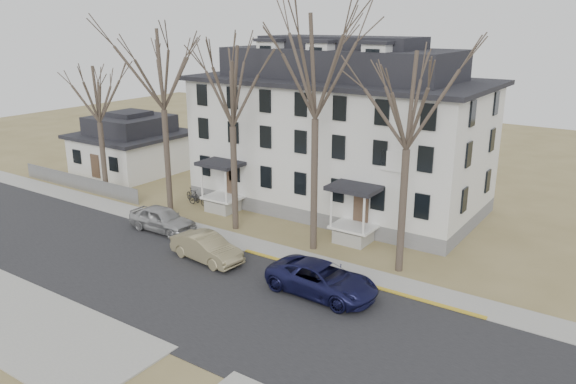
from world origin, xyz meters
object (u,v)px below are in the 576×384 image
Objects in this scene: tree_mid_left at (231,80)px; car_silver at (162,220)px; small_house at (132,146)px; tree_bungalow at (96,90)px; bicycle_left at (198,200)px; tree_far_left at (161,64)px; tree_mid_right at (410,94)px; car_tan at (207,248)px; tree_center at (316,59)px; boarding_house at (339,133)px; car_navy at (322,280)px; bicycle_right at (193,195)px.

tree_mid_left is 2.69× the size of car_silver.
small_house is 0.81× the size of tree_bungalow.
tree_bungalow is 11.09m from bicycle_left.
tree_far_left is 10.14m from bicycle_left.
tree_mid_right is 13.92m from car_tan.
tree_center reaches higher than small_house.
car_tan is at bearing -31.90° from tree_far_left.
car_tan is at bearing -94.51° from boarding_house.
car_silver is 13.13m from car_navy.
tree_center is (6.00, 0.00, 1.48)m from tree_mid_left.
bicycle_right is (-15.67, 7.32, -0.28)m from car_navy.
boarding_house reaches higher than small_house.
car_silver is (2.47, -3.08, -9.54)m from tree_far_left.
tree_far_left is 13.41m from car_tan.
bicycle_left is (11.72, -4.10, -1.80)m from small_house.
boarding_house is 1.63× the size of tree_mid_left.
bicycle_left is (-1.74, 5.18, -0.36)m from car_silver.
small_house is 15.00m from tree_far_left.
tree_far_left reaches higher than car_tan.
tree_mid_right is 7.47× the size of bicycle_right.
tree_center is (3.00, -8.15, 5.71)m from boarding_house.
tree_far_left reaches higher than tree_mid_left.
tree_center is at bearing 37.96° from car_navy.
tree_center reaches higher than tree_mid_left.
tree_far_left reaches higher than bicycle_right.
tree_center is 8.62× the size of bicycle_right.
boarding_house is 1.63× the size of tree_mid_right.
tree_far_left reaches higher than bicycle_left.
tree_far_left is at bearing -29.39° from small_house.
bicycle_right is (-17.69, 2.52, -9.09)m from tree_mid_right.
tree_center is (23.00, -6.20, 8.84)m from small_house.
tree_far_left reaches higher than boarding_house.
car_tan is at bearing -68.37° from tree_mid_left.
small_house is 9.43m from tree_bungalow.
boarding_house is at bearing 28.60° from car_navy.
small_house is at bearing 54.06° from car_silver.
boarding_house is 1.93× the size of tree_bungalow.
bicycle_left is at bearing 169.47° from tree_center.
tree_bungalow is at bearing 101.85° from bicycle_left.
tree_mid_right is 2.76× the size of car_tan.
tree_center is 15.64m from bicycle_left.
tree_far_left is at bearing 0.00° from tree_bungalow.
tree_mid_left is at bearing 180.00° from tree_mid_right.
tree_mid_left reaches higher than tree_bungalow.
tree_center is 5.70m from tree_mid_right.
tree_center is 14.35m from car_silver.
boarding_house is 4.50× the size of car_tan.
tree_mid_left is at bearing -99.17° from bicycle_right.
boarding_house is 13.78m from car_silver.
tree_center is 1.15× the size of tree_mid_right.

